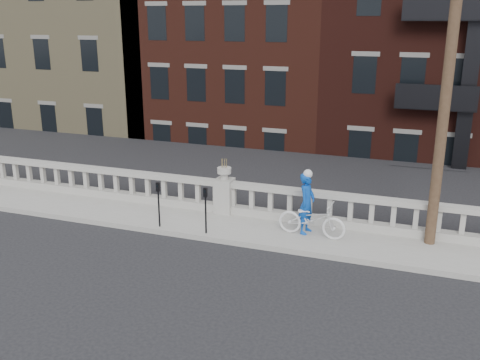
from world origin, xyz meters
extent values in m
plane|color=black|center=(0.00, 0.00, 0.00)|extent=(120.00, 120.00, 0.00)
cube|color=gray|center=(0.00, 3.00, 0.07)|extent=(32.00, 2.20, 0.15)
cube|color=gray|center=(0.00, 3.95, 0.28)|extent=(28.00, 0.34, 0.25)
cube|color=gray|center=(0.00, 3.95, 1.10)|extent=(28.00, 0.34, 0.16)
cube|color=gray|center=(0.00, 3.95, 0.70)|extent=(0.55, 0.55, 1.10)
cylinder|color=gray|center=(0.00, 3.95, 1.35)|extent=(0.24, 0.24, 0.20)
cylinder|color=gray|center=(0.00, 3.95, 1.53)|extent=(0.44, 0.44, 0.18)
cube|color=#605E59|center=(0.00, 4.30, -2.42)|extent=(36.00, 0.50, 5.15)
cube|color=black|center=(0.00, 25.95, -5.25)|extent=(80.00, 44.00, 0.50)
cube|color=#595651|center=(-2.00, 8.45, -3.00)|extent=(16.00, 7.00, 4.00)
cube|color=#8E815B|center=(-17.00, 20.95, 5.00)|extent=(18.00, 16.00, 20.00)
cube|color=#411A12|center=(-4.00, 19.95, 2.00)|extent=(10.00, 14.00, 14.00)
cube|color=black|center=(6.00, 19.95, 2.75)|extent=(10.00, 14.00, 15.50)
cylinder|color=#422D1E|center=(6.20, 3.60, 5.15)|extent=(0.28, 0.28, 10.00)
cylinder|color=black|center=(-1.37, 2.15, 0.70)|extent=(0.05, 0.05, 1.10)
cube|color=black|center=(-1.37, 2.15, 1.38)|extent=(0.10, 0.08, 0.26)
cube|color=black|center=(-1.37, 2.10, 1.42)|extent=(0.06, 0.01, 0.08)
cylinder|color=black|center=(0.13, 2.15, 0.70)|extent=(0.05, 0.05, 1.10)
cube|color=black|center=(0.13, 2.15, 1.38)|extent=(0.10, 0.08, 0.26)
cube|color=black|center=(0.13, 2.10, 1.42)|extent=(0.06, 0.01, 0.08)
imported|color=white|center=(3.03, 2.98, 0.66)|extent=(1.98, 0.81, 1.02)
imported|color=#0B44AD|center=(2.82, 3.18, 1.04)|extent=(0.52, 0.71, 1.78)
camera|label=1|loc=(5.90, -10.93, 6.10)|focal=40.00mm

